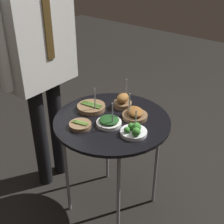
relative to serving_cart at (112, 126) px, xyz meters
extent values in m
plane|color=black|center=(0.00, 0.00, -0.65)|extent=(8.00, 8.00, 0.00)
cylinder|color=black|center=(0.00, 0.00, 0.04)|extent=(0.68, 0.68, 0.02)
cylinder|color=gray|center=(0.20, -0.20, -0.31)|extent=(0.02, 0.02, 0.68)
cylinder|color=gray|center=(-0.20, -0.20, -0.31)|extent=(0.02, 0.02, 0.68)
cylinder|color=gray|center=(0.20, 0.20, -0.31)|extent=(0.02, 0.02, 0.68)
cylinder|color=gray|center=(-0.20, 0.20, -0.31)|extent=(0.02, 0.02, 0.68)
cylinder|color=white|center=(-0.06, -0.02, 0.06)|extent=(0.14, 0.14, 0.02)
ellipsoid|color=#194219|center=(-0.06, -0.02, 0.08)|extent=(0.11, 0.11, 0.02)
cylinder|color=#939399|center=(-0.07, -0.06, 0.13)|extent=(0.01, 0.01, 0.16)
cylinder|color=brown|center=(0.02, 0.17, 0.06)|extent=(0.17, 0.17, 0.03)
ellipsoid|color=#5B8938|center=(0.04, 0.18, 0.08)|extent=(0.03, 0.15, 0.01)
ellipsoid|color=#5B8938|center=(0.03, 0.17, 0.08)|extent=(0.03, 0.15, 0.01)
ellipsoid|color=#5B8938|center=(0.02, 0.17, 0.08)|extent=(0.03, 0.15, 0.01)
ellipsoid|color=#5B8938|center=(0.01, 0.17, 0.08)|extent=(0.03, 0.15, 0.01)
ellipsoid|color=#5B8938|center=(0.00, 0.17, 0.08)|extent=(0.03, 0.15, 0.01)
cylinder|color=#939399|center=(0.00, 0.13, 0.13)|extent=(0.01, 0.01, 0.16)
cylinder|color=brown|center=(0.10, -0.09, 0.06)|extent=(0.15, 0.15, 0.02)
ellipsoid|color=brown|center=(0.10, -0.09, 0.09)|extent=(0.15, 0.15, 0.04)
cylinder|color=#939399|center=(0.06, -0.08, 0.13)|extent=(0.01, 0.01, 0.17)
cylinder|color=silver|center=(-0.05, -0.18, 0.06)|extent=(0.15, 0.15, 0.02)
sphere|color=#387F2D|center=(-0.01, -0.18, 0.09)|extent=(0.03, 0.03, 0.03)
sphere|color=#387F2D|center=(-0.04, -0.16, 0.09)|extent=(0.04, 0.04, 0.04)
sphere|color=#387F2D|center=(-0.08, -0.16, 0.09)|extent=(0.03, 0.03, 0.03)
sphere|color=#387F2D|center=(-0.07, -0.22, 0.09)|extent=(0.05, 0.05, 0.05)
sphere|color=#387F2D|center=(-0.04, -0.20, 0.09)|extent=(0.05, 0.05, 0.05)
cylinder|color=#939399|center=(-0.01, -0.17, 0.11)|extent=(0.01, 0.01, 0.12)
cylinder|color=brown|center=(-0.17, 0.09, 0.06)|extent=(0.12, 0.12, 0.02)
ellipsoid|color=#7AA847|center=(-0.16, 0.09, 0.08)|extent=(0.03, 0.11, 0.01)
ellipsoid|color=#7AA847|center=(-0.17, 0.09, 0.08)|extent=(0.03, 0.11, 0.01)
ellipsoid|color=#7AA847|center=(-0.18, 0.09, 0.08)|extent=(0.03, 0.11, 0.01)
cylinder|color=brown|center=(0.16, 0.04, 0.06)|extent=(0.11, 0.11, 0.03)
ellipsoid|color=#93602D|center=(0.16, 0.04, 0.11)|extent=(0.10, 0.08, 0.06)
cylinder|color=#939399|center=(0.19, 0.04, 0.14)|extent=(0.01, 0.01, 0.17)
cylinder|color=black|center=(-0.12, 0.54, -0.25)|extent=(0.10, 0.10, 0.79)
cylinder|color=black|center=(0.04, 0.54, -0.25)|extent=(0.10, 0.10, 0.79)
cube|color=silver|center=(-0.04, 0.54, 0.44)|extent=(0.44, 0.21, 0.59)
cube|color=#4C3819|center=(-0.04, 0.43, 0.51)|extent=(0.05, 0.01, 0.36)
cylinder|color=silver|center=(-0.30, 0.54, 0.46)|extent=(0.07, 0.07, 0.54)
cylinder|color=silver|center=(0.22, 0.54, 0.46)|extent=(0.07, 0.07, 0.54)
camera|label=1|loc=(-1.22, -0.95, 1.00)|focal=50.00mm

